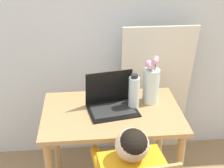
% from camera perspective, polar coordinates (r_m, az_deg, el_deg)
% --- Properties ---
extents(wall_back, '(6.40, 0.05, 2.50)m').
position_cam_1_polar(wall_back, '(2.51, -2.54, 12.29)').
color(wall_back, silver).
rests_on(wall_back, ground_plane).
extents(dining_table, '(0.94, 0.61, 0.76)m').
position_cam_1_polar(dining_table, '(2.19, -0.02, -7.80)').
color(dining_table, tan).
rests_on(dining_table, ground_plane).
extents(laptop, '(0.37, 0.31, 0.26)m').
position_cam_1_polar(laptop, '(2.13, -0.19, -3.01)').
color(laptop, black).
rests_on(laptop, dining_table).
extents(flower_vase, '(0.12, 0.12, 0.35)m').
position_cam_1_polar(flower_vase, '(2.19, 7.15, 0.13)').
color(flower_vase, silver).
rests_on(flower_vase, dining_table).
extents(water_bottle, '(0.08, 0.08, 0.25)m').
position_cam_1_polar(water_bottle, '(2.12, 4.05, -1.50)').
color(water_bottle, silver).
rests_on(water_bottle, dining_table).
extents(cardboard_panel, '(0.58, 0.19, 1.23)m').
position_cam_1_polar(cardboard_panel, '(2.67, 7.78, -1.80)').
color(cardboard_panel, silver).
rests_on(cardboard_panel, ground_plane).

